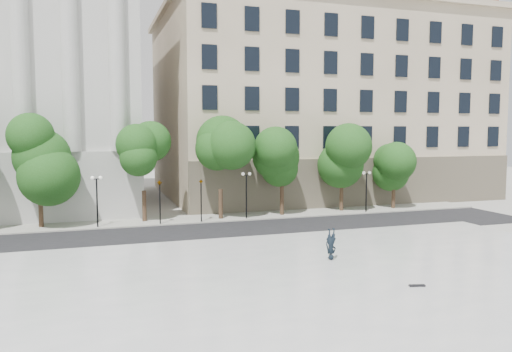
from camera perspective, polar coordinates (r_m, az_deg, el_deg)
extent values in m
plane|color=#AAA8A0|center=(20.86, 0.31, -16.43)|extent=(160.00, 160.00, 0.00)
cube|color=silver|center=(23.47, -2.07, -13.35)|extent=(44.00, 22.00, 0.45)
cube|color=black|center=(37.70, -8.44, -6.65)|extent=(60.00, 8.00, 0.02)
cube|color=#A8A69B|center=(43.51, -9.79, -5.02)|extent=(60.00, 4.00, 0.12)
cube|color=beige|center=(63.14, 6.39, 7.65)|extent=(36.00, 26.00, 21.00)
cube|color=#9E5433|center=(64.76, 6.50, 18.14)|extent=(34.00, 24.00, 1.40)
cylinder|color=black|center=(41.44, -10.92, -3.18)|extent=(0.10, 0.10, 3.50)
imported|color=black|center=(41.20, -10.97, -0.30)|extent=(0.52, 1.73, 0.69)
cylinder|color=black|center=(42.00, -6.29, -3.01)|extent=(0.10, 0.10, 3.50)
imported|color=black|center=(41.76, -6.31, -0.19)|extent=(0.64, 1.64, 0.65)
imported|color=black|center=(28.76, 8.56, -8.97)|extent=(0.81, 1.84, 0.49)
cube|color=black|center=(24.97, 17.93, -11.83)|extent=(0.77, 0.37, 0.08)
cylinder|color=#382619|center=(43.03, -23.38, -3.60)|extent=(0.36, 0.36, 2.91)
sphere|color=#1C4513|center=(42.64, -23.56, 1.65)|extent=(4.26, 4.26, 4.26)
cylinder|color=#382619|center=(43.11, -12.65, -3.43)|extent=(0.36, 0.36, 2.70)
sphere|color=#1C4513|center=(42.73, -12.74, 1.44)|extent=(3.60, 3.60, 3.60)
cylinder|color=#382619|center=(43.44, -4.06, -3.26)|extent=(0.36, 0.36, 2.70)
sphere|color=#1C4513|center=(43.06, -4.09, 1.56)|extent=(4.43, 4.43, 4.43)
cylinder|color=#382619|center=(45.36, 2.97, -2.57)|extent=(0.36, 0.36, 3.21)
sphere|color=#1C4513|center=(44.99, 3.00, 2.93)|extent=(3.61, 3.61, 3.61)
cylinder|color=#382619|center=(48.40, 9.73, -2.41)|extent=(0.36, 0.36, 2.78)
sphere|color=#1C4513|center=(48.05, 9.80, 2.06)|extent=(3.78, 3.78, 3.78)
cylinder|color=#382619|center=(51.05, 15.43, -2.35)|extent=(0.36, 0.36, 2.40)
sphere|color=#1C4513|center=(50.74, 15.52, 1.30)|extent=(3.66, 3.66, 3.66)
cylinder|color=black|center=(41.40, -17.70, -3.04)|extent=(0.12, 0.12, 3.93)
cube|color=black|center=(41.17, -17.77, -0.33)|extent=(0.60, 0.06, 0.06)
sphere|color=white|center=(41.16, -18.20, -0.20)|extent=(0.28, 0.28, 0.28)
sphere|color=white|center=(41.16, -17.36, -0.18)|extent=(0.28, 0.28, 0.28)
cylinder|color=black|center=(43.26, -1.11, -2.47)|extent=(0.12, 0.12, 3.91)
cube|color=black|center=(43.05, -1.12, 0.12)|extent=(0.60, 0.06, 0.06)
sphere|color=white|center=(42.95, -1.50, 0.24)|extent=(0.28, 0.28, 0.28)
sphere|color=white|center=(43.13, -0.73, 0.26)|extent=(0.28, 0.28, 0.28)
cylinder|color=black|center=(48.05, 12.49, -1.95)|extent=(0.12, 0.12, 3.71)
cube|color=black|center=(47.86, 12.53, 0.25)|extent=(0.60, 0.06, 0.06)
sphere|color=white|center=(47.70, 12.22, 0.36)|extent=(0.28, 0.28, 0.28)
sphere|color=white|center=(48.01, 12.84, 0.38)|extent=(0.28, 0.28, 0.28)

